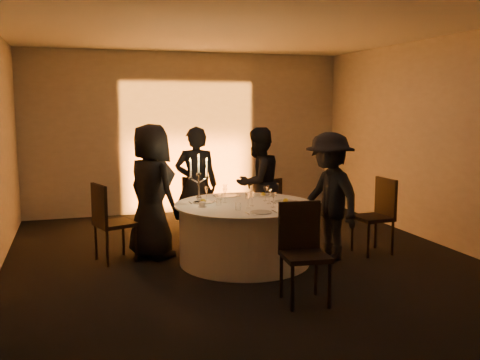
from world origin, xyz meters
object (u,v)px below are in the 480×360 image
object	(u,v)px
chair_right	(378,211)
chair_back_right	(268,203)
coffee_cup	(202,205)
candelabra	(199,186)
guest_back_left	(196,185)
guest_left	(152,191)
guest_back_right	(258,183)
guest_right	(329,197)
banquet_table	(245,233)
chair_front	(303,246)
chair_back_left	(195,202)
chair_left	(109,218)

from	to	relation	value
chair_right	chair_back_right	bearing A→B (deg)	-146.48
chair_right	coffee_cup	size ratio (longest dim) A/B	9.37
chair_back_right	candelabra	size ratio (longest dim) A/B	1.39
guest_back_left	guest_left	bearing A→B (deg)	56.38
chair_back_right	guest_back_right	world-z (taller)	guest_back_right
coffee_cup	chair_back_right	bearing A→B (deg)	44.52
guest_right	banquet_table	bearing A→B (deg)	-110.93
chair_back_right	chair_front	distance (m)	2.86
chair_back_right	candelabra	xyz separation A→B (m)	(-1.35, -1.09, 0.49)
guest_back_right	banquet_table	bearing A→B (deg)	36.79
chair_back_left	coffee_cup	xyz separation A→B (m)	(-0.29, -1.72, 0.28)
chair_front	candelabra	bearing A→B (deg)	118.00
chair_front	guest_back_left	size ratio (longest dim) A/B	0.60
guest_back_right	guest_right	distance (m)	1.47
guest_back_right	guest_left	bearing A→B (deg)	-7.58
guest_back_right	guest_right	bearing A→B (deg)	83.39
guest_back_left	guest_right	size ratio (longest dim) A/B	1.02
banquet_table	guest_back_right	distance (m)	1.40
guest_left	guest_back_right	distance (m)	1.79
guest_left	chair_back_left	bearing A→B (deg)	-65.63
chair_right	candelabra	bearing A→B (deg)	-101.58
candelabra	chair_front	bearing A→B (deg)	-67.37
chair_left	coffee_cup	distance (m)	1.26
chair_back_left	candelabra	bearing A→B (deg)	88.55
chair_right	guest_right	distance (m)	0.84
guest_back_left	coffee_cup	size ratio (longest dim) A/B	15.60
chair_back_right	guest_back_left	world-z (taller)	guest_back_left
coffee_cup	banquet_table	bearing A→B (deg)	5.33
chair_front	chair_back_right	bearing A→B (deg)	82.23
chair_back_left	guest_back_left	distance (m)	0.57
guest_left	guest_back_right	world-z (taller)	guest_left
banquet_table	guest_right	world-z (taller)	guest_right
banquet_table	chair_back_right	distance (m)	1.53
chair_back_right	chair_front	xyz separation A→B (m)	(-0.65, -2.78, 0.08)
chair_right	candelabra	world-z (taller)	candelabra
chair_right	guest_back_left	size ratio (longest dim) A/B	0.60
guest_left	coffee_cup	bearing A→B (deg)	-168.87
coffee_cup	chair_left	bearing A→B (deg)	152.62
chair_right	guest_right	bearing A→B (deg)	-87.77
guest_right	candelabra	xyz separation A→B (m)	(-1.64, 0.41, 0.15)
guest_back_right	chair_front	bearing A→B (deg)	54.10
chair_front	guest_back_left	world-z (taller)	guest_back_left
banquet_table	chair_right	distance (m)	1.90
chair_back_right	guest_left	xyz separation A→B (m)	(-1.91, -0.71, 0.39)
chair_front	guest_right	size ratio (longest dim) A/B	0.61
chair_back_right	chair_right	xyz separation A→B (m)	(1.08, -1.42, 0.09)
banquet_table	guest_left	size ratio (longest dim) A/B	1.01
guest_back_right	guest_back_left	bearing A→B (deg)	-28.64
banquet_table	guest_back_right	size ratio (longest dim) A/B	1.06
chair_back_left	chair_back_right	distance (m)	1.15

